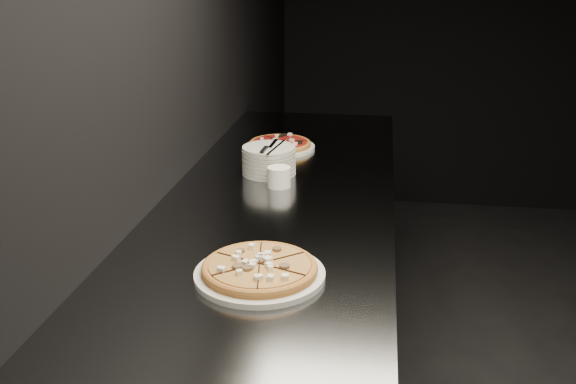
# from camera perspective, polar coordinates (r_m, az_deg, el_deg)

# --- Properties ---
(wall_left) EXTENTS (0.02, 5.00, 2.80)m
(wall_left) POSITION_cam_1_polar(r_m,az_deg,el_deg) (2.07, -11.28, 12.77)
(wall_left) COLOR black
(wall_left) RESTS_ON floor
(counter) EXTENTS (0.74, 2.44, 0.92)m
(counter) POSITION_cam_1_polar(r_m,az_deg,el_deg) (2.29, -0.72, -11.23)
(counter) COLOR slate
(counter) RESTS_ON floor
(pizza_mushroom) EXTENTS (0.36, 0.36, 0.04)m
(pizza_mushroom) POSITION_cam_1_polar(r_m,az_deg,el_deg) (1.56, -2.54, -6.93)
(pizza_mushroom) COLOR silver
(pizza_mushroom) RESTS_ON counter
(pizza_tomato) EXTENTS (0.31, 0.31, 0.03)m
(pizza_tomato) POSITION_cam_1_polar(r_m,az_deg,el_deg) (2.62, -0.72, 4.23)
(pizza_tomato) COLOR silver
(pizza_tomato) RESTS_ON counter
(plate_stack) EXTENTS (0.19, 0.19, 0.10)m
(plate_stack) POSITION_cam_1_polar(r_m,az_deg,el_deg) (2.30, -1.71, 2.86)
(plate_stack) COLOR silver
(plate_stack) RESTS_ON counter
(cutlery) EXTENTS (0.08, 0.20, 0.01)m
(cutlery) POSITION_cam_1_polar(r_m,az_deg,el_deg) (2.27, -1.60, 4.01)
(cutlery) COLOR silver
(cutlery) RESTS_ON plate_stack
(ramekin) EXTENTS (0.08, 0.08, 0.07)m
(ramekin) POSITION_cam_1_polar(r_m,az_deg,el_deg) (2.16, -0.81, 1.40)
(ramekin) COLOR white
(ramekin) RESTS_ON counter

